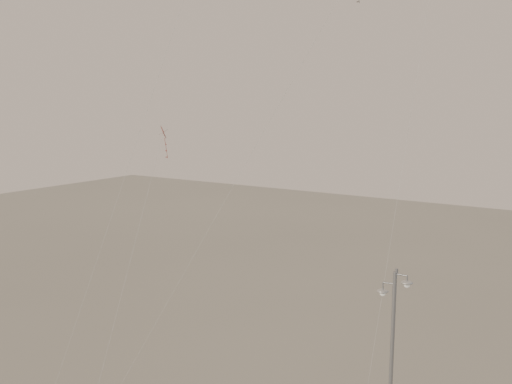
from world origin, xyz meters
The scene contains 3 objects.
street_lamp centered at (6.44, 6.51, 4.99)m, with size 1.62×0.54×9.35m.
kite_1 centered at (0.51, 7.55, 17.21)m, with size 10.75×7.51×22.88m.
kite_3 centered at (-8.58, 7.45, 11.56)m, with size 3.93×10.75×14.91m.
Camera 1 is at (18.29, -21.67, 17.12)m, focal length 50.00 mm.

